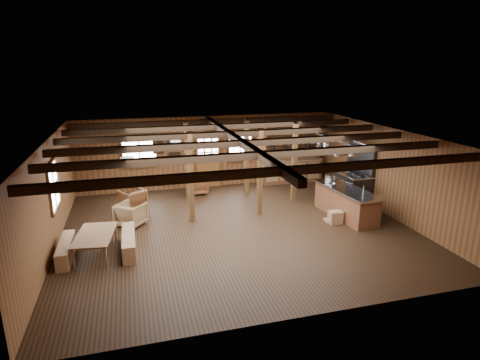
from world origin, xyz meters
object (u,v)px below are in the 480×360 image
Objects in this scene: dining_table at (97,244)px; armchair_b at (197,185)px; armchair_c at (131,214)px; kitchen_island at (346,202)px; commercial_range at (353,182)px; armchair_a at (133,199)px.

dining_table is 5.44m from armchair_b.
kitchen_island is at bearing -151.46° from armchair_c.
kitchen_island is 1.19× the size of commercial_range.
kitchen_island is at bearing 128.39° from armchair_a.
armchair_a is at bearing 22.66° from armchair_b.
commercial_range reaches higher than armchair_a.
armchair_c is at bearing 165.03° from kitchen_island.
kitchen_island is 3.33× the size of armchair_c.
commercial_range is 2.78× the size of armchair_c.
armchair_c is (-2.43, -2.55, 0.02)m from armchair_b.
kitchen_island is 1.76m from commercial_range.
commercial_range is 7.69m from armchair_c.
commercial_range is 7.69m from armchair_a.
armchair_a is 1.45m from armchair_c.
armchair_c reaches higher than armchair_b.
armchair_a is 2.60m from armchair_b.
armchair_b is (-4.20, 3.60, -0.14)m from kitchen_island.
dining_table is (-7.50, -0.72, -0.20)m from kitchen_island.
kitchen_island is 1.61× the size of dining_table.
armchair_a is (-6.56, 2.50, -0.14)m from kitchen_island.
armchair_a is at bearing -55.48° from armchair_c.
kitchen_island reaches higher than armchair_c.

